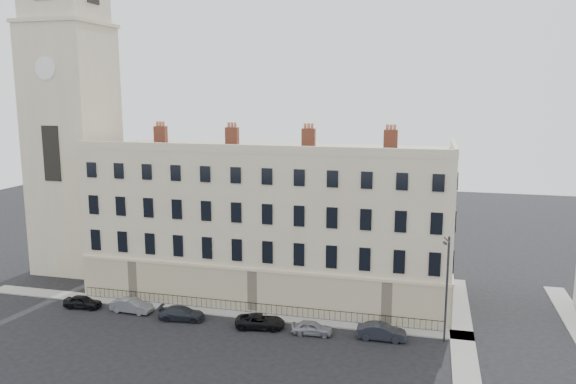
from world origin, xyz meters
name	(u,v)px	position (x,y,z in m)	size (l,w,h in m)	color
ground	(300,345)	(0.00, 0.00, 0.00)	(160.00, 160.00, 0.00)	black
terrace	(270,220)	(-5.97, 11.97, 7.50)	(36.22, 12.22, 17.00)	beige
church_tower	(72,109)	(-30.00, 14.00, 18.66)	(8.00, 8.13, 44.00)	beige
pavement_terrace	(210,310)	(-10.00, 5.00, 0.06)	(48.00, 2.00, 0.12)	gray
pavement_east_return	(460,322)	(13.00, 8.00, 0.06)	(2.00, 24.00, 0.12)	gray
pavement_adjacent	(576,325)	(23.00, 10.00, 0.06)	(2.00, 20.00, 0.12)	gray
railings	(251,308)	(-6.00, 5.40, 0.55)	(35.00, 0.04, 0.96)	black
car_a	(83,302)	(-22.13, 2.64, 0.61)	(1.45, 3.60, 1.23)	black
car_b	(132,305)	(-17.00, 2.85, 0.66)	(1.40, 4.02, 1.33)	slate
car_c	(182,313)	(-11.63, 2.36, 0.62)	(1.72, 4.24, 1.23)	#22262E
car_d	(260,321)	(-4.15, 2.42, 0.61)	(2.01, 4.37, 1.21)	black
car_e	(312,328)	(0.54, 2.22, 0.60)	(1.41, 3.51, 1.20)	gray
car_f	(381,332)	(6.40, 2.70, 0.68)	(1.44, 4.12, 1.36)	#20222B
streetlamp	(447,285)	(11.48, 3.39, 5.01)	(0.62, 1.93, 9.04)	#333338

